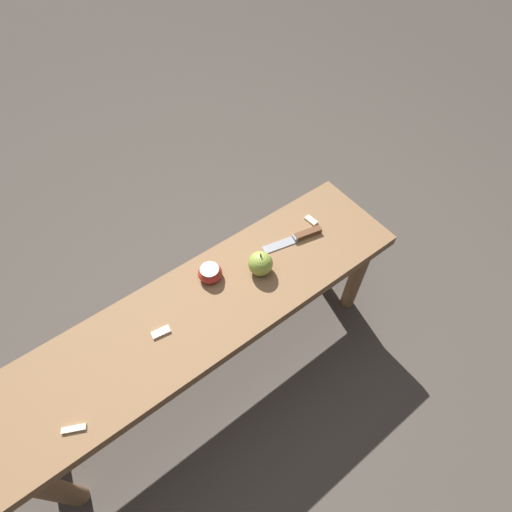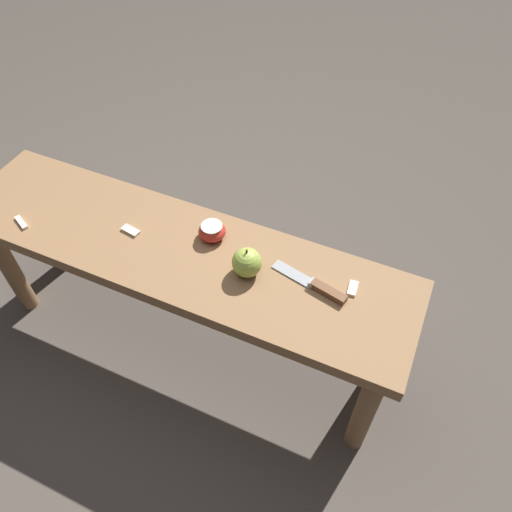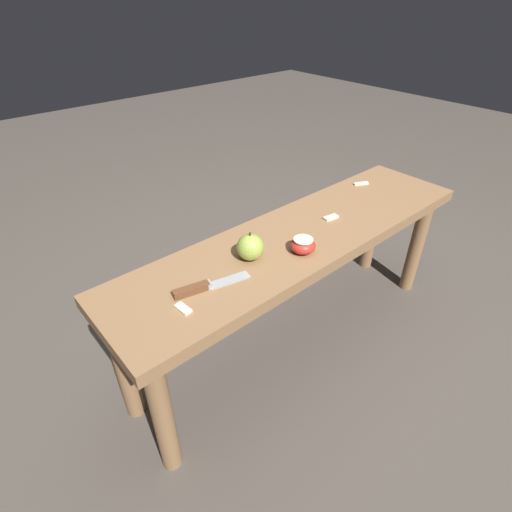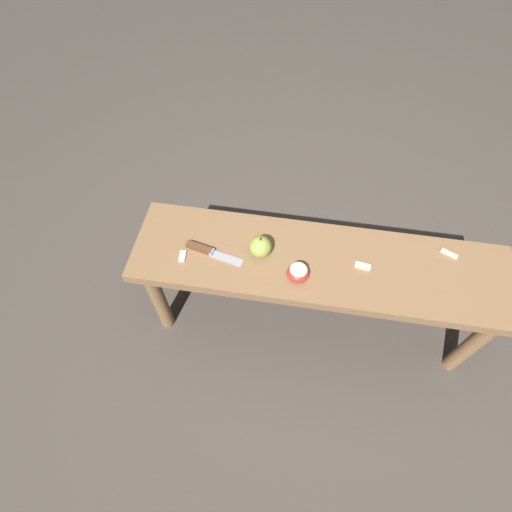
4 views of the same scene
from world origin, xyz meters
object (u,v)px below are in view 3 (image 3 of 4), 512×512
object	(u,v)px
wooden_bench	(300,253)
apple_cut	(303,245)
apple_whole	(251,247)
knife	(201,287)

from	to	relation	value
wooden_bench	apple_cut	distance (m)	0.15
apple_whole	wooden_bench	bearing A→B (deg)	0.71
apple_whole	apple_cut	distance (m)	0.16
wooden_bench	apple_cut	bearing A→B (deg)	-134.74
wooden_bench	knife	bearing A→B (deg)	-176.47
knife	apple_cut	world-z (taller)	apple_cut
apple_cut	apple_whole	bearing A→B (deg)	152.54
apple_cut	knife	bearing A→B (deg)	171.28
wooden_bench	knife	distance (m)	0.42
knife	wooden_bench	bearing A→B (deg)	16.23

